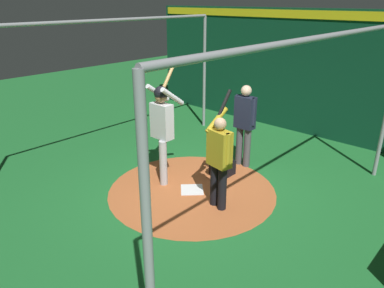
{
  "coord_description": "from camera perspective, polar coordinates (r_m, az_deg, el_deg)",
  "views": [
    {
      "loc": [
        4.49,
        4.12,
        3.39
      ],
      "look_at": [
        0.0,
        0.0,
        0.95
      ],
      "focal_mm": 33.99,
      "sensor_mm": 36.0,
      "label": 1
    }
  ],
  "objects": [
    {
      "name": "dirt_circle",
      "position": [
        6.98,
        0.0,
        -7.24
      ],
      "size": [
        3.16,
        3.16,
        0.01
      ],
      "primitive_type": "cylinder",
      "color": "#B76033",
      "rests_on": "ground"
    },
    {
      "name": "home_plate",
      "position": [
        6.97,
        0.0,
        -7.17
      ],
      "size": [
        0.59,
        0.59,
        0.01
      ],
      "primitive_type": "cube",
      "rotation": [
        0.0,
        0.0,
        0.79
      ],
      "color": "white",
      "rests_on": "dirt_circle"
    },
    {
      "name": "umpire",
      "position": [
        7.72,
        8.25,
        3.51
      ],
      "size": [
        0.22,
        0.49,
        1.77
      ],
      "color": "#4C4C51",
      "rests_on": "ground"
    },
    {
      "name": "catcher",
      "position": [
        7.41,
        4.66,
        -2.18
      ],
      "size": [
        0.58,
        0.4,
        0.98
      ],
      "color": "black",
      "rests_on": "ground"
    },
    {
      "name": "baseball_0",
      "position": [
        6.63,
        3.86,
        -8.58
      ],
      "size": [
        0.07,
        0.07,
        0.07
      ],
      "primitive_type": "sphere",
      "color": "white",
      "rests_on": "dirt_circle"
    },
    {
      "name": "batter",
      "position": [
        6.93,
        -4.69,
        3.14
      ],
      "size": [
        0.68,
        0.49,
        2.23
      ],
      "color": "#B3B3B7",
      "rests_on": "ground"
    },
    {
      "name": "back_wall",
      "position": [
        10.03,
        17.87,
        10.54
      ],
      "size": [
        0.22,
        10.35,
        3.18
      ],
      "color": "#0C3D26",
      "rests_on": "ground"
    },
    {
      "name": "visitor",
      "position": [
        6.07,
        4.32,
        -2.04
      ],
      "size": [
        0.59,
        0.51,
        2.01
      ],
      "rotation": [
        0.0,
        0.0,
        -0.17
      ],
      "color": "black",
      "rests_on": "ground"
    },
    {
      "name": "ground_plane",
      "position": [
        6.98,
        0.0,
        -7.26
      ],
      "size": [
        26.35,
        26.35,
        0.0
      ],
      "primitive_type": "plane",
      "color": "#1E6B2D"
    },
    {
      "name": "cage_frame",
      "position": [
        6.22,
        0.0,
        10.3
      ],
      "size": [
        6.16,
        4.75,
        3.02
      ],
      "color": "gray",
      "rests_on": "ground"
    }
  ]
}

